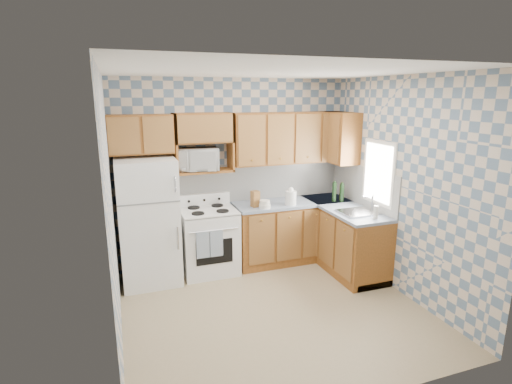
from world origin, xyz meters
TOP-DOWN VIEW (x-y plane):
  - floor at (0.00, 0.00)m, footprint 3.40×3.40m
  - back_wall at (0.00, 1.60)m, footprint 3.40×0.02m
  - right_wall at (1.70, 0.00)m, footprint 0.02×3.20m
  - backsplash_back at (0.40, 1.59)m, footprint 2.60×0.02m
  - backsplash_right at (1.69, 0.80)m, footprint 0.02×1.60m
  - refrigerator at (-1.27, 1.25)m, footprint 0.75×0.70m
  - stove_body at (-0.47, 1.28)m, footprint 0.76×0.65m
  - cooktop at (-0.47, 1.28)m, footprint 0.76×0.65m
  - backguard at (-0.47, 1.55)m, footprint 0.76×0.08m
  - dish_towel_left at (-0.63, 0.93)m, footprint 0.17×0.02m
  - dish_towel_right at (-0.44, 0.93)m, footprint 0.17×0.02m
  - base_cabinets_back at (0.82, 1.30)m, footprint 1.75×0.60m
  - base_cabinets_right at (1.40, 0.80)m, footprint 0.60×1.60m
  - countertop_back at (0.82, 1.30)m, footprint 1.77×0.63m
  - countertop_right at (1.40, 0.80)m, footprint 0.63×1.60m
  - upper_cabinets_back at (0.82, 1.44)m, footprint 1.75×0.33m
  - upper_cabinets_fridge at (-1.29, 1.44)m, footprint 0.82×0.33m
  - upper_cabinets_right at (1.53, 1.25)m, footprint 0.33×0.70m
  - microwave_shelf at (-0.47, 1.44)m, footprint 0.80×0.33m
  - microwave at (-0.56, 1.45)m, footprint 0.60×0.44m
  - sink at (1.40, 0.45)m, footprint 0.48×0.40m
  - window at (1.69, 0.45)m, footprint 0.02×0.66m
  - bottle_0 at (1.40, 1.09)m, footprint 0.06×0.06m
  - bottle_1 at (1.50, 1.04)m, footprint 0.06×0.06m
  - bottle_2 at (1.55, 1.13)m, footprint 0.06×0.06m
  - knife_block at (0.20, 1.20)m, footprint 0.12×0.12m
  - electric_kettle at (0.71, 1.12)m, footprint 0.16×0.16m
  - food_containers at (0.30, 1.09)m, footprint 0.17×0.17m
  - soap_bottle at (1.47, 0.16)m, footprint 0.06×0.06m

SIDE VIEW (x-z plane):
  - floor at x=0.00m, z-range 0.00..0.00m
  - base_cabinets_back at x=0.82m, z-range 0.00..0.88m
  - base_cabinets_right at x=1.40m, z-range 0.00..0.88m
  - stove_body at x=-0.47m, z-range 0.00..0.90m
  - dish_towel_left at x=-0.63m, z-range 0.37..0.73m
  - dish_towel_right at x=-0.44m, z-range 0.37..0.73m
  - refrigerator at x=-1.27m, z-range 0.00..1.68m
  - countertop_back at x=0.82m, z-range 0.88..0.92m
  - countertop_right at x=1.40m, z-range 0.88..0.92m
  - cooktop at x=-0.47m, z-range 0.89..0.92m
  - sink at x=1.40m, z-range 0.91..0.94m
  - food_containers at x=0.30m, z-range 0.92..1.03m
  - backguard at x=-0.47m, z-range 0.92..1.08m
  - soap_bottle at x=1.47m, z-range 0.92..1.09m
  - electric_kettle at x=0.71m, z-range 0.92..1.13m
  - knife_block at x=0.20m, z-range 0.92..1.15m
  - bottle_2 at x=1.55m, z-range 0.92..1.17m
  - bottle_1 at x=1.50m, z-range 0.92..1.19m
  - bottle_0 at x=1.40m, z-range 0.92..1.21m
  - backsplash_back at x=0.40m, z-range 0.92..1.48m
  - backsplash_right at x=1.69m, z-range 0.92..1.48m
  - back_wall at x=0.00m, z-range 0.00..2.70m
  - right_wall at x=1.70m, z-range 0.00..2.70m
  - microwave_shelf at x=-0.47m, z-range 1.42..1.45m
  - window at x=1.69m, z-range 1.02..1.88m
  - microwave at x=-0.56m, z-range 1.45..1.76m
  - upper_cabinets_back at x=0.82m, z-range 1.48..2.22m
  - upper_cabinets_right at x=1.53m, z-range 1.48..2.22m
  - upper_cabinets_fridge at x=-1.29m, z-range 1.72..2.22m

